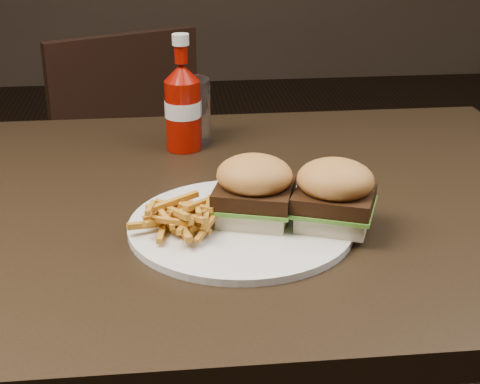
{
  "coord_description": "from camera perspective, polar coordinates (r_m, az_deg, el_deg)",
  "views": [
    {
      "loc": [
        -0.02,
        -0.98,
        1.18
      ],
      "look_at": [
        0.07,
        -0.1,
        0.8
      ],
      "focal_mm": 55.0,
      "sensor_mm": 36.0,
      "label": 1
    }
  ],
  "objects": [
    {
      "name": "sandwich_half_b",
      "position": [
        0.97,
        7.26,
        -1.92
      ],
      "size": [
        0.11,
        0.11,
        0.02
      ],
      "primitive_type": "cube",
      "rotation": [
        0.0,
        0.0,
        -0.38
      ],
      "color": "beige",
      "rests_on": "plate"
    },
    {
      "name": "ketchup_bottle",
      "position": [
        1.25,
        -4.45,
        5.96
      ],
      "size": [
        0.08,
        0.08,
        0.12
      ],
      "primitive_type": "cylinder",
      "rotation": [
        0.0,
        0.0,
        0.37
      ],
      "color": "#8B0C03",
      "rests_on": "dining_table"
    },
    {
      "name": "chair_far",
      "position": [
        2.02,
        -10.36,
        1.1
      ],
      "size": [
        0.52,
        0.52,
        0.04
      ],
      "primitive_type": "cube",
      "rotation": [
        0.0,
        0.0,
        3.58
      ],
      "color": "black",
      "rests_on": "ground"
    },
    {
      "name": "dining_table",
      "position": [
        1.08,
        -4.33,
        -1.53
      ],
      "size": [
        1.2,
        0.8,
        0.04
      ],
      "primitive_type": "cube",
      "color": "black",
      "rests_on": "ground"
    },
    {
      "name": "fries_pile",
      "position": [
        0.95,
        -4.18,
        -1.58
      ],
      "size": [
        0.13,
        0.13,
        0.04
      ],
      "primitive_type": null,
      "rotation": [
        0.0,
        0.0,
        0.39
      ],
      "color": "#AB721D",
      "rests_on": "plate"
    },
    {
      "name": "sandwich_half_a",
      "position": [
        0.98,
        1.1,
        -1.54
      ],
      "size": [
        0.11,
        0.11,
        0.02
      ],
      "primitive_type": "cube",
      "rotation": [
        0.0,
        0.0,
        -0.29
      ],
      "color": "#F9D9BE",
      "rests_on": "plate"
    },
    {
      "name": "plate",
      "position": [
        0.97,
        0.06,
        -2.67
      ],
      "size": [
        0.3,
        0.3,
        0.01
      ],
      "primitive_type": "cylinder",
      "color": "white",
      "rests_on": "dining_table"
    },
    {
      "name": "tumbler",
      "position": [
        1.27,
        -4.01,
        6.11
      ],
      "size": [
        0.09,
        0.09,
        0.12
      ],
      "primitive_type": "cylinder",
      "rotation": [
        0.0,
        0.0,
        -0.25
      ],
      "color": "white",
      "rests_on": "dining_table"
    }
  ]
}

